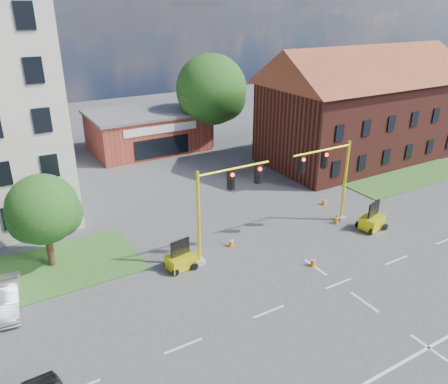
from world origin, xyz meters
The scene contains 17 objects.
ground centered at (0.00, 0.00, 0.00)m, with size 120.00×120.00×0.00m, color #434346.
grass_verge_ne centered at (18.00, 9.00, 0.04)m, with size 14.00×4.00×0.08m, color #24521F.
lane_markings centered at (0.00, -3.00, 0.01)m, with size 60.00×36.00×0.01m, color silver, non-canonical shape.
brick_shop centered at (0.00, 29.98, 2.16)m, with size 12.40×8.40×4.30m.
townhouse_row centered at (18.00, 16.00, 5.93)m, with size 21.00×11.00×11.50m.
tree_large centered at (6.89, 27.08, 6.21)m, with size 8.06×7.67×10.32m.
tree_nw_front centered at (-13.79, 10.58, 3.70)m, with size 4.44×4.23×5.99m.
signal_mast_west centered at (-4.36, 6.00, 3.92)m, with size 5.30×0.60×6.20m.
signal_mast_east centered at (4.36, 6.00, 3.92)m, with size 5.30×0.60×6.20m.
trailer_west centered at (-7.23, 6.13, 0.59)m, with size 1.81×1.34×1.90m.
trailer_east centered at (6.88, 3.82, 0.64)m, with size 2.03×1.60×2.03m.
cone_a centered at (-0.03, 2.20, 0.34)m, with size 0.40×0.40×0.70m.
cone_b centered at (-3.17, 6.84, 0.34)m, with size 0.40×0.40×0.70m.
cone_c centered at (5.30, 5.76, 0.34)m, with size 0.40×0.40×0.70m.
cone_d centered at (6.77, 8.68, 0.34)m, with size 0.40×0.40×0.70m.
pickup_white centered at (11.62, 13.90, 0.72)m, with size 2.40×5.19×1.44m, color silver.
sedan_silver_front centered at (-16.92, 7.31, 0.68)m, with size 1.45×4.15×1.37m, color #AAACB2.
Camera 1 is at (-16.54, -14.94, 14.99)m, focal length 35.00 mm.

